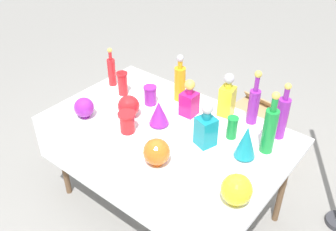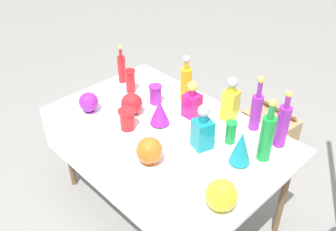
{
  "view_description": "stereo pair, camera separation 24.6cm",
  "coord_description": "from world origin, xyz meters",
  "px_view_note": "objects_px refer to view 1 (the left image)",
  "views": [
    {
      "loc": [
        1.27,
        -1.57,
        2.26
      ],
      "look_at": [
        0.0,
        0.0,
        0.86
      ],
      "focal_mm": 40.0,
      "sensor_mm": 36.0,
      "label": 1
    },
    {
      "loc": [
        1.45,
        -1.41,
        2.26
      ],
      "look_at": [
        0.0,
        0.0,
        0.86
      ],
      "focal_mm": 40.0,
      "sensor_mm": 36.0,
      "label": 2
    }
  ],
  "objects_px": {
    "cardboard_box_behind_right": "(240,141)",
    "round_bowl_3": "(157,152)",
    "fluted_vase_1": "(159,113)",
    "square_decanter_1": "(189,100)",
    "tall_bottle_1": "(282,116)",
    "round_bowl_1": "(129,106)",
    "tall_bottle_2": "(180,81)",
    "slender_vase_3": "(232,127)",
    "tall_bottle_3": "(254,103)",
    "slender_vase_0": "(150,95)",
    "fluted_vase_0": "(246,142)",
    "round_bowl_2": "(237,190)",
    "square_decanter_0": "(206,127)",
    "cardboard_box_behind_left": "(255,126)",
    "slender_vase_2": "(127,122)",
    "slender_vase_1": "(123,83)",
    "tall_bottle_4": "(112,70)",
    "tall_bottle_0": "(270,128)",
    "square_decanter_2": "(227,97)",
    "round_bowl_0": "(84,108)"
  },
  "relations": [
    {
      "from": "tall_bottle_4",
      "to": "cardboard_box_behind_left",
      "type": "bearing_deg",
      "value": 49.15
    },
    {
      "from": "round_bowl_0",
      "to": "slender_vase_1",
      "type": "bearing_deg",
      "value": 91.2
    },
    {
      "from": "tall_bottle_1",
      "to": "fluted_vase_1",
      "type": "height_order",
      "value": "tall_bottle_1"
    },
    {
      "from": "square_decanter_0",
      "to": "slender_vase_1",
      "type": "xyz_separation_m",
      "value": [
        -0.83,
        0.11,
        -0.03
      ]
    },
    {
      "from": "square_decanter_1",
      "to": "round_bowl_0",
      "type": "relative_size",
      "value": 1.86
    },
    {
      "from": "tall_bottle_1",
      "to": "slender_vase_1",
      "type": "bearing_deg",
      "value": -167.61
    },
    {
      "from": "slender_vase_2",
      "to": "round_bowl_3",
      "type": "bearing_deg",
      "value": -18.78
    },
    {
      "from": "square_decanter_0",
      "to": "tall_bottle_4",
      "type": "bearing_deg",
      "value": 170.88
    },
    {
      "from": "square_decanter_2",
      "to": "slender_vase_0",
      "type": "relative_size",
      "value": 2.28
    },
    {
      "from": "cardboard_box_behind_right",
      "to": "round_bowl_3",
      "type": "bearing_deg",
      "value": -87.8
    },
    {
      "from": "tall_bottle_1",
      "to": "slender_vase_1",
      "type": "xyz_separation_m",
      "value": [
        -1.16,
        -0.25,
        -0.06
      ]
    },
    {
      "from": "tall_bottle_3",
      "to": "slender_vase_0",
      "type": "bearing_deg",
      "value": -159.4
    },
    {
      "from": "round_bowl_1",
      "to": "cardboard_box_behind_right",
      "type": "xyz_separation_m",
      "value": [
        0.42,
        0.95,
        -0.69
      ]
    },
    {
      "from": "tall_bottle_4",
      "to": "fluted_vase_1",
      "type": "distance_m",
      "value": 0.66
    },
    {
      "from": "square_decanter_1",
      "to": "cardboard_box_behind_right",
      "type": "relative_size",
      "value": 0.57
    },
    {
      "from": "slender_vase_2",
      "to": "round_bowl_2",
      "type": "xyz_separation_m",
      "value": [
        0.87,
        -0.09,
        0.01
      ]
    },
    {
      "from": "tall_bottle_1",
      "to": "square_decanter_0",
      "type": "xyz_separation_m",
      "value": [
        -0.33,
        -0.36,
        -0.03
      ]
    },
    {
      "from": "fluted_vase_0",
      "to": "round_bowl_2",
      "type": "bearing_deg",
      "value": -67.83
    },
    {
      "from": "slender_vase_0",
      "to": "slender_vase_1",
      "type": "bearing_deg",
      "value": -173.86
    },
    {
      "from": "tall_bottle_0",
      "to": "round_bowl_1",
      "type": "bearing_deg",
      "value": -164.06
    },
    {
      "from": "slender_vase_2",
      "to": "fluted_vase_1",
      "type": "distance_m",
      "value": 0.22
    },
    {
      "from": "slender_vase_1",
      "to": "cardboard_box_behind_left",
      "type": "height_order",
      "value": "slender_vase_1"
    },
    {
      "from": "tall_bottle_1",
      "to": "tall_bottle_4",
      "type": "relative_size",
      "value": 1.25
    },
    {
      "from": "tall_bottle_0",
      "to": "fluted_vase_1",
      "type": "xyz_separation_m",
      "value": [
        -0.69,
        -0.21,
        -0.08
      ]
    },
    {
      "from": "square_decanter_0",
      "to": "cardboard_box_behind_right",
      "type": "distance_m",
      "value": 1.15
    },
    {
      "from": "tall_bottle_4",
      "to": "round_bowl_0",
      "type": "distance_m",
      "value": 0.47
    },
    {
      "from": "square_decanter_0",
      "to": "fluted_vase_0",
      "type": "relative_size",
      "value": 1.4
    },
    {
      "from": "tall_bottle_3",
      "to": "slender_vase_3",
      "type": "relative_size",
      "value": 2.58
    },
    {
      "from": "square_decanter_0",
      "to": "cardboard_box_behind_left",
      "type": "relative_size",
      "value": 0.64
    },
    {
      "from": "square_decanter_1",
      "to": "slender_vase_3",
      "type": "relative_size",
      "value": 1.8
    },
    {
      "from": "slender_vase_2",
      "to": "slender_vase_3",
      "type": "distance_m",
      "value": 0.68
    },
    {
      "from": "slender_vase_2",
      "to": "round_bowl_1",
      "type": "distance_m",
      "value": 0.17
    },
    {
      "from": "tall_bottle_0",
      "to": "slender_vase_1",
      "type": "height_order",
      "value": "tall_bottle_0"
    },
    {
      "from": "square_decanter_1",
      "to": "round_bowl_3",
      "type": "height_order",
      "value": "square_decanter_1"
    },
    {
      "from": "round_bowl_3",
      "to": "cardboard_box_behind_left",
      "type": "distance_m",
      "value": 1.61
    },
    {
      "from": "fluted_vase_1",
      "to": "round_bowl_1",
      "type": "distance_m",
      "value": 0.23
    },
    {
      "from": "round_bowl_1",
      "to": "round_bowl_2",
      "type": "height_order",
      "value": "round_bowl_2"
    },
    {
      "from": "fluted_vase_1",
      "to": "cardboard_box_behind_right",
      "type": "relative_size",
      "value": 0.37
    },
    {
      "from": "round_bowl_0",
      "to": "round_bowl_1",
      "type": "relative_size",
      "value": 0.92
    },
    {
      "from": "fluted_vase_0",
      "to": "slender_vase_1",
      "type": "bearing_deg",
      "value": 176.66
    },
    {
      "from": "slender_vase_1",
      "to": "slender_vase_3",
      "type": "height_order",
      "value": "slender_vase_1"
    },
    {
      "from": "tall_bottle_4",
      "to": "round_bowl_1",
      "type": "bearing_deg",
      "value": -30.28
    },
    {
      "from": "tall_bottle_4",
      "to": "fluted_vase_1",
      "type": "height_order",
      "value": "tall_bottle_4"
    },
    {
      "from": "round_bowl_2",
      "to": "fluted_vase_0",
      "type": "bearing_deg",
      "value": 112.17
    },
    {
      "from": "tall_bottle_1",
      "to": "fluted_vase_1",
      "type": "relative_size",
      "value": 2.19
    },
    {
      "from": "tall_bottle_2",
      "to": "slender_vase_3",
      "type": "distance_m",
      "value": 0.57
    },
    {
      "from": "tall_bottle_1",
      "to": "cardboard_box_behind_left",
      "type": "height_order",
      "value": "tall_bottle_1"
    },
    {
      "from": "fluted_vase_1",
      "to": "cardboard_box_behind_right",
      "type": "xyz_separation_m",
      "value": [
        0.2,
        0.89,
        -0.7
      ]
    },
    {
      "from": "round_bowl_1",
      "to": "slender_vase_1",
      "type": "bearing_deg",
      "value": 142.17
    },
    {
      "from": "fluted_vase_0",
      "to": "fluted_vase_1",
      "type": "bearing_deg",
      "value": -173.63
    }
  ]
}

